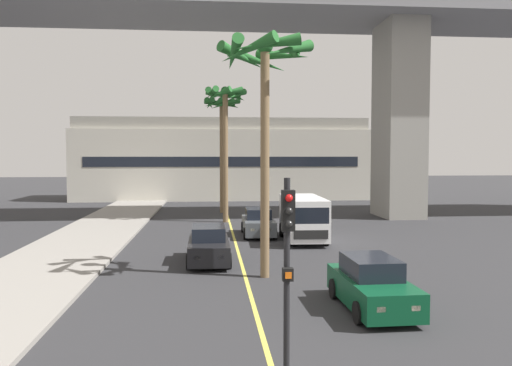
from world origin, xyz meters
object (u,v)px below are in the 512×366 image
car_queue_front (372,285)px  palm_tree_near_median (265,76)px  traffic_light_median_near (287,257)px  palm_tree_far_median (225,110)px  car_queue_third (258,223)px  delivery_van (303,217)px  car_queue_second (209,246)px  palm_tree_mid_median (221,115)px

car_queue_front → palm_tree_near_median: palm_tree_near_median is taller
traffic_light_median_near → palm_tree_far_median: size_ratio=0.45×
car_queue_third → delivery_van: delivery_van is taller
palm_tree_near_median → palm_tree_far_median: 16.13m
delivery_van → traffic_light_median_near: bearing=-101.3°
car_queue_front → palm_tree_far_median: (-3.75, 20.36, 6.94)m
palm_tree_far_median → traffic_light_median_near: bearing=-89.2°
car_queue_second → palm_tree_near_median: 7.72m
traffic_light_median_near → palm_tree_mid_median: size_ratio=0.46×
delivery_van → palm_tree_far_median: palm_tree_far_median is taller
palm_tree_mid_median → palm_tree_far_median: (0.14, -5.78, -0.13)m
car_queue_second → delivery_van: (5.05, 5.14, 0.57)m
palm_tree_mid_median → delivery_van: bearing=-73.7°
car_queue_front → palm_tree_mid_median: (-3.90, 26.14, 7.07)m
car_queue_front → palm_tree_far_median: 21.84m
car_queue_third → palm_tree_near_median: size_ratio=0.46×
delivery_van → car_queue_second: bearing=-134.5°
car_queue_front → palm_tree_mid_median: size_ratio=0.45×
traffic_light_median_near → palm_tree_mid_median: palm_tree_mid_median is taller
traffic_light_median_near → palm_tree_near_median: (0.60, 9.63, 4.85)m
traffic_light_median_near → car_queue_front: bearing=57.8°
car_queue_front → car_queue_third: bearing=98.2°
car_queue_front → palm_tree_near_median: bearing=123.2°
car_queue_front → palm_tree_far_median: bearing=100.4°
traffic_light_median_near → palm_tree_mid_median: 31.92m
car_queue_third → traffic_light_median_near: (-1.31, -19.67, 1.99)m
traffic_light_median_near → palm_tree_far_median: 26.20m
palm_tree_near_median → palm_tree_far_median: bearing=93.4°
palm_tree_near_median → palm_tree_far_median: (-0.97, 16.10, 0.10)m
delivery_van → palm_tree_near_median: size_ratio=0.59×
car_queue_third → traffic_light_median_near: size_ratio=0.98×
car_queue_front → delivery_van: size_ratio=0.78×
car_queue_second → car_queue_third: (2.82, 7.15, 0.00)m
car_queue_second → delivery_van: delivery_van is taller
car_queue_third → delivery_van: bearing=-42.1°
car_queue_third → palm_tree_near_median: (-0.71, -10.03, 6.84)m
car_queue_front → delivery_van: bearing=89.3°
car_queue_third → palm_tree_far_median: size_ratio=0.44×
palm_tree_mid_median → traffic_light_median_near: bearing=-89.1°
car_queue_third → palm_tree_mid_median: size_ratio=0.45×
car_queue_third → palm_tree_near_median: 12.17m
palm_tree_near_median → car_queue_third: bearing=85.9°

